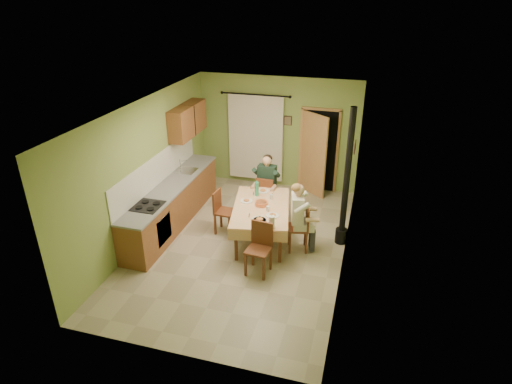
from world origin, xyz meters
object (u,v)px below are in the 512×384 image
(chair_near, at_px, (259,259))
(chair_left, at_px, (225,220))
(chair_right, at_px, (298,236))
(stove_flue, at_px, (345,197))
(dining_table, at_px, (261,223))
(chair_far, at_px, (266,203))
(man_far, at_px, (267,179))
(man_right, at_px, (299,210))

(chair_near, distance_m, chair_left, 1.59)
(chair_right, xyz_separation_m, stove_flue, (0.79, 0.48, 0.74))
(dining_table, distance_m, chair_left, 0.82)
(chair_far, relative_size, chair_right, 1.01)
(dining_table, bearing_deg, chair_left, 163.35)
(chair_near, relative_size, chair_left, 1.03)
(man_far, bearing_deg, man_right, -50.67)
(man_far, xyz_separation_m, man_right, (0.96, -1.24, 0.00))
(dining_table, height_order, stove_flue, stove_flue)
(chair_far, distance_m, man_far, 0.59)
(chair_near, relative_size, man_far, 0.70)
(man_far, bearing_deg, chair_right, -50.26)
(chair_far, bearing_deg, man_right, -50.37)
(stove_flue, bearing_deg, dining_table, -168.34)
(stove_flue, bearing_deg, man_far, 156.92)
(man_right, xyz_separation_m, stove_flue, (0.80, 0.49, 0.15))
(dining_table, bearing_deg, man_far, 87.75)
(man_right, bearing_deg, dining_table, 64.27)
(dining_table, bearing_deg, stove_flue, 0.61)
(chair_far, bearing_deg, stove_flue, -21.10)
(dining_table, xyz_separation_m, stove_flue, (1.59, 0.33, 0.65))
(chair_right, height_order, man_far, man_far)
(chair_far, xyz_separation_m, man_right, (0.96, -1.22, 0.59))
(chair_right, distance_m, man_far, 1.68)
(chair_left, relative_size, man_right, 0.67)
(man_far, xyz_separation_m, stove_flue, (1.76, -0.75, 0.15))
(man_far, distance_m, stove_flue, 1.92)
(man_far, height_order, stove_flue, stove_flue)
(dining_table, bearing_deg, chair_right, -22.04)
(man_far, relative_size, man_right, 1.00)
(chair_right, relative_size, man_right, 0.67)
(man_right, bearing_deg, man_far, 23.35)
(chair_near, height_order, man_far, man_far)
(dining_table, distance_m, man_right, 0.95)
(stove_flue, bearing_deg, chair_right, -148.54)
(dining_table, height_order, man_right, man_right)
(chair_far, bearing_deg, chair_left, -121.62)
(chair_far, xyz_separation_m, chair_left, (-0.65, -0.99, -0.00))
(dining_table, distance_m, chair_far, 1.08)
(chair_left, bearing_deg, stove_flue, 98.56)
(chair_near, bearing_deg, man_far, -72.72)
(man_far, bearing_deg, chair_near, -77.48)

